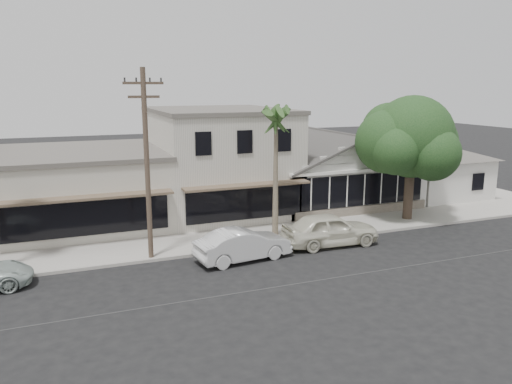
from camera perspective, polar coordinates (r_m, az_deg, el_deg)
name	(u,v)px	position (r m, az deg, el deg)	size (l,w,h in m)	color
ground	(373,272)	(23.27, 13.21, -8.88)	(140.00, 140.00, 0.00)	black
sidewalk_north	(166,247)	(26.22, -10.29, -6.16)	(90.00, 3.50, 0.15)	#9E9991
corner_shop	(332,167)	(35.42, 8.70, 2.88)	(10.40, 8.60, 5.10)	silver
side_cottage	(434,177)	(39.58, 19.70, 1.63)	(6.00, 6.00, 3.00)	silver
row_building_near	(219,162)	(33.07, -4.29, 3.45)	(8.00, 10.00, 6.50)	beige
row_building_midnear	(76,189)	(31.85, -19.92, 0.32)	(10.00, 10.00, 4.20)	beige
utility_pole	(147,161)	(23.48, -12.37, 3.46)	(1.80, 0.24, 9.00)	brown
car_0	(330,229)	(26.32, 8.44, -4.22)	(2.04, 5.07, 1.73)	beige
car_1	(243,245)	(23.90, -1.50, -6.04)	(1.62, 4.64, 1.53)	silver
shade_tree	(409,139)	(31.54, 17.07, 5.81)	(6.90, 6.24, 7.66)	#4F3D30
palm_east	(276,120)	(26.44, 2.31, 8.27)	(2.72, 2.72, 7.52)	#726651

